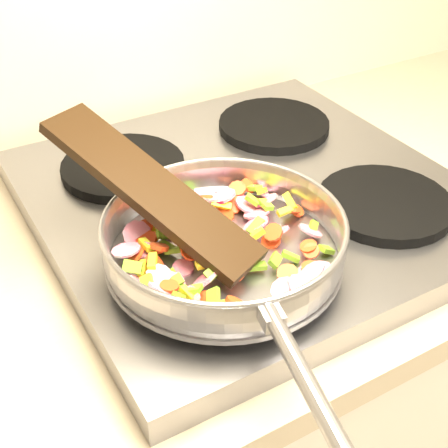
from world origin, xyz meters
TOP-DOWN VIEW (x-y plane):
  - cooktop at (-0.70, 1.67)m, footprint 0.60×0.60m
  - grate_fl at (-0.84, 1.52)m, footprint 0.19×0.19m
  - grate_fr at (-0.56, 1.52)m, footprint 0.19×0.19m
  - grate_bl at (-0.84, 1.81)m, footprint 0.19×0.19m
  - grate_br at (-0.56, 1.81)m, footprint 0.19×0.19m
  - saute_pan at (-0.82, 1.52)m, footprint 0.34×0.50m
  - vegetable_heap at (-0.83, 1.53)m, footprint 0.28×0.27m
  - wooden_spatula at (-0.88, 1.60)m, footprint 0.18×0.30m

SIDE VIEW (x-z plane):
  - cooktop at x=-0.70m, z-range 0.90..0.94m
  - grate_fl at x=-0.84m, z-range 0.94..0.96m
  - grate_fr at x=-0.56m, z-range 0.94..0.96m
  - grate_bl at x=-0.84m, z-range 0.94..0.96m
  - grate_br at x=-0.56m, z-range 0.94..0.96m
  - vegetable_heap at x=-0.83m, z-range 0.95..1.00m
  - saute_pan at x=-0.82m, z-range 0.96..1.02m
  - wooden_spatula at x=-0.88m, z-range 0.97..1.09m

